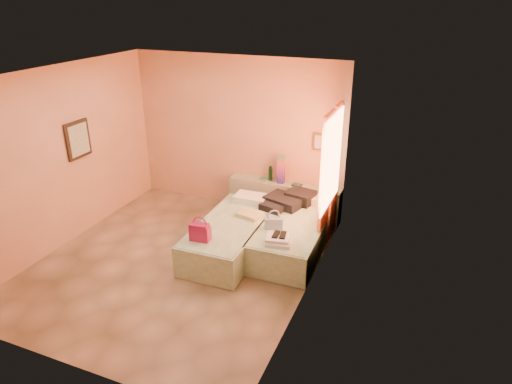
{
  "coord_description": "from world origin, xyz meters",
  "views": [
    {
      "loc": [
        3.33,
        -5.02,
        3.79
      ],
      "look_at": [
        0.93,
        0.85,
        0.98
      ],
      "focal_mm": 32.0,
      "sensor_mm": 36.0,
      "label": 1
    }
  ],
  "objects_px": {
    "bed_left": "(231,236)",
    "flower_vase": "(330,183)",
    "towel_stack": "(279,240)",
    "headboard_ledge": "(284,200)",
    "green_book": "(297,185)",
    "blue_handbag": "(274,223)",
    "magenta_handbag": "(200,232)",
    "water_bottle": "(270,173)",
    "bed_right": "(294,235)"
  },
  "relations": [
    {
      "from": "bed_right",
      "to": "green_book",
      "type": "bearing_deg",
      "value": 104.24
    },
    {
      "from": "magenta_handbag",
      "to": "blue_handbag",
      "type": "xyz_separation_m",
      "value": [
        0.86,
        0.72,
        -0.05
      ]
    },
    {
      "from": "bed_left",
      "to": "towel_stack",
      "type": "xyz_separation_m",
      "value": [
        0.91,
        -0.34,
        0.3
      ]
    },
    {
      "from": "flower_vase",
      "to": "blue_handbag",
      "type": "bearing_deg",
      "value": -109.01
    },
    {
      "from": "flower_vase",
      "to": "blue_handbag",
      "type": "distance_m",
      "value": 1.56
    },
    {
      "from": "bed_right",
      "to": "towel_stack",
      "type": "relative_size",
      "value": 5.71
    },
    {
      "from": "headboard_ledge",
      "to": "towel_stack",
      "type": "height_order",
      "value": "headboard_ledge"
    },
    {
      "from": "bed_left",
      "to": "flower_vase",
      "type": "xyz_separation_m",
      "value": [
        1.18,
        1.51,
        0.51
      ]
    },
    {
      "from": "magenta_handbag",
      "to": "water_bottle",
      "type": "bearing_deg",
      "value": 76.69
    },
    {
      "from": "green_book",
      "to": "blue_handbag",
      "type": "distance_m",
      "value": 1.38
    },
    {
      "from": "flower_vase",
      "to": "bed_left",
      "type": "bearing_deg",
      "value": -128.04
    },
    {
      "from": "bed_left",
      "to": "green_book",
      "type": "height_order",
      "value": "green_book"
    },
    {
      "from": "green_book",
      "to": "flower_vase",
      "type": "distance_m",
      "value": 0.59
    },
    {
      "from": "bed_right",
      "to": "flower_vase",
      "type": "height_order",
      "value": "flower_vase"
    },
    {
      "from": "bed_right",
      "to": "flower_vase",
      "type": "relative_size",
      "value": 8.75
    },
    {
      "from": "green_book",
      "to": "bed_left",
      "type": "bearing_deg",
      "value": -104.86
    },
    {
      "from": "bed_left",
      "to": "bed_right",
      "type": "height_order",
      "value": "same"
    },
    {
      "from": "green_book",
      "to": "magenta_handbag",
      "type": "height_order",
      "value": "magenta_handbag"
    },
    {
      "from": "water_bottle",
      "to": "blue_handbag",
      "type": "bearing_deg",
      "value": -67.64
    },
    {
      "from": "flower_vase",
      "to": "blue_handbag",
      "type": "relative_size",
      "value": 0.84
    },
    {
      "from": "headboard_ledge",
      "to": "blue_handbag",
      "type": "distance_m",
      "value": 1.46
    },
    {
      "from": "flower_vase",
      "to": "green_book",
      "type": "bearing_deg",
      "value": -171.07
    },
    {
      "from": "green_book",
      "to": "towel_stack",
      "type": "distance_m",
      "value": 1.79
    },
    {
      "from": "water_bottle",
      "to": "towel_stack",
      "type": "distance_m",
      "value": 2.01
    },
    {
      "from": "headboard_ledge",
      "to": "flower_vase",
      "type": "distance_m",
      "value": 0.92
    },
    {
      "from": "bed_left",
      "to": "water_bottle",
      "type": "bearing_deg",
      "value": 85.05
    },
    {
      "from": "headboard_ledge",
      "to": "bed_left",
      "type": "height_order",
      "value": "headboard_ledge"
    },
    {
      "from": "bed_right",
      "to": "blue_handbag",
      "type": "distance_m",
      "value": 0.53
    },
    {
      "from": "headboard_ledge",
      "to": "towel_stack",
      "type": "xyz_separation_m",
      "value": [
        0.53,
        -1.8,
        0.23
      ]
    },
    {
      "from": "flower_vase",
      "to": "towel_stack",
      "type": "height_order",
      "value": "flower_vase"
    },
    {
      "from": "headboard_ledge",
      "to": "green_book",
      "type": "bearing_deg",
      "value": -6.98
    },
    {
      "from": "bed_left",
      "to": "blue_handbag",
      "type": "height_order",
      "value": "blue_handbag"
    },
    {
      "from": "green_book",
      "to": "blue_handbag",
      "type": "bearing_deg",
      "value": -78.75
    },
    {
      "from": "bed_right",
      "to": "bed_left",
      "type": "bearing_deg",
      "value": -157.18
    },
    {
      "from": "headboard_ledge",
      "to": "green_book",
      "type": "relative_size",
      "value": 12.15
    },
    {
      "from": "green_book",
      "to": "water_bottle",
      "type": "bearing_deg",
      "value": -177.84
    },
    {
      "from": "headboard_ledge",
      "to": "green_book",
      "type": "height_order",
      "value": "green_book"
    },
    {
      "from": "magenta_handbag",
      "to": "flower_vase",
      "type": "bearing_deg",
      "value": 51.87
    },
    {
      "from": "bed_right",
      "to": "towel_stack",
      "type": "distance_m",
      "value": 0.8
    },
    {
      "from": "magenta_handbag",
      "to": "towel_stack",
      "type": "bearing_deg",
      "value": 10.56
    },
    {
      "from": "green_book",
      "to": "magenta_handbag",
      "type": "distance_m",
      "value": 2.24
    },
    {
      "from": "bed_left",
      "to": "flower_vase",
      "type": "height_order",
      "value": "flower_vase"
    },
    {
      "from": "headboard_ledge",
      "to": "magenta_handbag",
      "type": "xyz_separation_m",
      "value": [
        -0.55,
        -2.12,
        0.31
      ]
    },
    {
      "from": "water_bottle",
      "to": "flower_vase",
      "type": "height_order",
      "value": "water_bottle"
    },
    {
      "from": "water_bottle",
      "to": "magenta_handbag",
      "type": "bearing_deg",
      "value": -97.08
    },
    {
      "from": "blue_handbag",
      "to": "bed_left",
      "type": "bearing_deg",
      "value": 161.43
    },
    {
      "from": "towel_stack",
      "to": "blue_handbag",
      "type": "bearing_deg",
      "value": 119.85
    },
    {
      "from": "bed_left",
      "to": "flower_vase",
      "type": "relative_size",
      "value": 8.75
    },
    {
      "from": "bed_left",
      "to": "flower_vase",
      "type": "distance_m",
      "value": 1.99
    },
    {
      "from": "towel_stack",
      "to": "water_bottle",
      "type": "bearing_deg",
      "value": 114.07
    }
  ]
}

